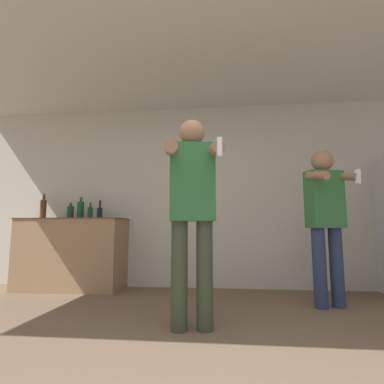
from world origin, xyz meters
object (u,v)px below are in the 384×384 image
at_px(bottle_clear_vodka, 100,212).
at_px(person_woman_foreground, 192,204).
at_px(bottle_green_wine, 90,212).
at_px(bottle_short_whiskey, 70,212).
at_px(bottle_brown_liquor, 43,208).
at_px(person_man_side, 326,215).
at_px(bottle_amber_bourbon, 81,210).

relative_size(bottle_clear_vodka, person_woman_foreground, 0.15).
xyz_separation_m(bottle_clear_vodka, person_woman_foreground, (1.43, -1.51, -0.03)).
relative_size(bottle_green_wine, bottle_clear_vodka, 0.90).
bearing_deg(bottle_short_whiskey, bottle_brown_liquor, -180.00).
xyz_separation_m(bottle_short_whiskey, person_woman_foreground, (1.85, -1.51, -0.03)).
bearing_deg(bottle_green_wine, person_man_side, -13.19).
xyz_separation_m(bottle_amber_bourbon, person_man_side, (3.02, -0.68, -0.12)).
height_order(bottle_clear_vodka, person_woman_foreground, person_woman_foreground).
bearing_deg(bottle_short_whiskey, person_woman_foreground, -39.22).
height_order(bottle_short_whiskey, bottle_brown_liquor, bottle_brown_liquor).
distance_m(bottle_clear_vodka, bottle_amber_bourbon, 0.28).
distance_m(bottle_green_wine, bottle_clear_vodka, 0.14).
relative_size(bottle_amber_bourbon, person_woman_foreground, 0.18).
bearing_deg(bottle_green_wine, person_woman_foreground, -43.97).
distance_m(bottle_clear_vodka, person_man_side, 2.83).
xyz_separation_m(bottle_short_whiskey, bottle_amber_bourbon, (0.15, 0.00, 0.03)).
distance_m(person_woman_foreground, person_man_side, 1.56).
bearing_deg(bottle_green_wine, bottle_brown_liquor, -180.00).
distance_m(bottle_brown_liquor, person_man_side, 3.64).
distance_m(bottle_clear_vodka, person_woman_foreground, 2.08).
xyz_separation_m(bottle_short_whiskey, bottle_green_wine, (0.29, 0.00, -0.01)).
relative_size(bottle_short_whiskey, bottle_green_wine, 1.07).
xyz_separation_m(bottle_clear_vodka, person_man_side, (2.75, -0.68, -0.08)).
xyz_separation_m(bottle_amber_bourbon, person_woman_foreground, (1.71, -1.51, -0.06)).
bearing_deg(bottle_brown_liquor, person_woman_foreground, -33.85).
bearing_deg(person_woman_foreground, person_man_side, 32.32).
bearing_deg(person_man_side, bottle_amber_bourbon, 167.40).
bearing_deg(bottle_clear_vodka, bottle_green_wine, 180.00).
height_order(bottle_clear_vodka, bottle_amber_bourbon, bottle_amber_bourbon).
height_order(person_woman_foreground, person_man_side, person_woman_foreground).
xyz_separation_m(bottle_brown_liquor, person_woman_foreground, (2.25, -1.51, -0.08)).
distance_m(bottle_brown_liquor, bottle_green_wine, 0.69).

